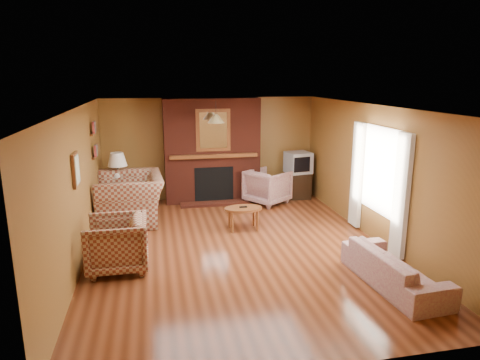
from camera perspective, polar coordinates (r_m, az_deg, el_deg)
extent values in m
plane|color=#4C2310|center=(7.47, -0.38, -9.00)|extent=(6.50, 6.50, 0.00)
plane|color=white|center=(6.91, -0.41, 9.69)|extent=(6.50, 6.50, 0.00)
plane|color=olive|center=(10.24, -3.94, 4.20)|extent=(6.50, 0.00, 6.50)
plane|color=olive|center=(4.12, 8.60, -10.56)|extent=(6.50, 0.00, 6.50)
plane|color=olive|center=(7.06, -20.71, -0.98)|extent=(0.00, 6.50, 6.50)
plane|color=olive|center=(7.96, 17.56, 0.84)|extent=(0.00, 6.50, 6.50)
cube|color=#521C11|center=(10.00, -3.75, 3.97)|extent=(2.20, 0.50, 2.40)
cube|color=black|center=(9.93, -3.50, -0.52)|extent=(0.90, 0.06, 0.80)
cube|color=#521C11|center=(9.88, -3.32, -3.12)|extent=(1.60, 0.35, 0.06)
cube|color=brown|center=(9.75, -3.52, 3.25)|extent=(2.00, 0.18, 0.08)
cube|color=brown|center=(9.69, -3.60, 6.65)|extent=(0.78, 0.05, 0.95)
cube|color=white|center=(9.66, -3.57, 6.63)|extent=(0.62, 0.02, 0.80)
cube|color=beige|center=(7.17, 20.69, -2.01)|extent=(0.08, 0.35, 2.00)
cube|color=beige|center=(8.43, 15.34, 0.65)|extent=(0.08, 0.35, 2.00)
cube|color=white|center=(7.76, 18.19, 1.23)|extent=(0.03, 1.10, 1.50)
cube|color=brown|center=(8.87, -18.77, 3.01)|extent=(0.06, 0.55, 0.04)
cube|color=brown|center=(8.80, -19.00, 5.89)|extent=(0.06, 0.55, 0.04)
cube|color=brown|center=(6.70, -21.08, 1.29)|extent=(0.04, 0.40, 0.50)
cube|color=silver|center=(6.69, -20.87, 1.30)|extent=(0.01, 0.32, 0.42)
cylinder|color=black|center=(9.19, -3.24, 9.53)|extent=(0.01, 0.01, 0.35)
cone|color=tan|center=(9.20, -3.22, 8.17)|extent=(0.36, 0.36, 0.18)
imported|color=maroon|center=(8.92, -14.46, -2.38)|extent=(1.38, 1.56, 0.96)
imported|color=maroon|center=(6.80, -16.10, -8.18)|extent=(0.91, 0.88, 0.82)
imported|color=#B3AA8B|center=(6.50, 19.89, -10.99)|extent=(0.82, 1.82, 0.52)
imported|color=#B3AA8B|center=(9.91, 3.68, -0.89)|extent=(1.19, 1.18, 0.79)
ellipsoid|color=brown|center=(8.19, 0.44, -3.83)|extent=(0.73, 0.45, 0.05)
cube|color=black|center=(8.18, 0.44, -3.61)|extent=(0.15, 0.05, 0.02)
cylinder|color=brown|center=(8.44, 1.85, -4.86)|extent=(0.05, 0.05, 0.39)
cylinder|color=brown|center=(8.35, -1.42, -5.08)|extent=(0.05, 0.05, 0.39)
cylinder|color=brown|center=(8.18, 2.32, -5.49)|extent=(0.05, 0.05, 0.39)
cylinder|color=brown|center=(8.08, -1.05, -5.73)|extent=(0.05, 0.05, 0.39)
cube|color=brown|center=(9.59, -15.73, -2.33)|extent=(0.48, 0.48, 0.64)
sphere|color=white|center=(9.48, -15.92, 0.48)|extent=(0.33, 0.33, 0.33)
cylinder|color=black|center=(9.44, -15.99, 1.57)|extent=(0.03, 0.03, 0.10)
cone|color=white|center=(9.40, -16.06, 2.66)|extent=(0.41, 0.41, 0.29)
cube|color=black|center=(10.47, 7.67, -0.67)|extent=(0.62, 0.57, 0.62)
cube|color=#9EA1A5|center=(10.34, 7.76, 2.34)|extent=(0.62, 0.61, 0.50)
cube|color=black|center=(10.09, 8.27, 2.04)|extent=(0.41, 0.09, 0.35)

